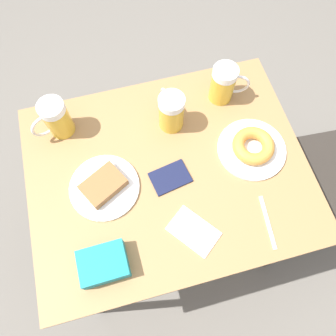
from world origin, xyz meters
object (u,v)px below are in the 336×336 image
blue_pouch (104,264)px  beer_mug_right (224,84)px  plate_with_cake (104,186)px  beer_mug_center (171,111)px  napkin_folded (194,231)px  fork (268,222)px  beer_mug_left (56,119)px  plate_with_donut (253,148)px  passport_near_edge (171,177)px

blue_pouch → beer_mug_right: bearing=132.7°
plate_with_cake → beer_mug_center: (-0.18, 0.27, 0.06)m
napkin_folded → fork: bearing=82.1°
plate_with_cake → beer_mug_right: 0.54m
beer_mug_left → napkin_folded: beer_mug_left is taller
plate_with_cake → beer_mug_right: bearing=116.8°
blue_pouch → fork: bearing=89.6°
plate_with_cake → blue_pouch: size_ratio=1.64×
napkin_folded → beer_mug_right: bearing=152.0°
beer_mug_right → napkin_folded: beer_mug_right is taller
plate_with_donut → fork: bearing=-9.3°
beer_mug_right → passport_near_edge: bearing=-44.7°
plate_with_donut → beer_mug_right: 0.25m
plate_with_cake → napkin_folded: 0.32m
plate_with_donut → napkin_folded: size_ratio=1.32×
beer_mug_right → beer_mug_left: bearing=-91.0°
beer_mug_left → fork: (0.50, 0.58, -0.07)m
beer_mug_left → beer_mug_right: (0.01, 0.59, 0.00)m
napkin_folded → blue_pouch: bearing=-84.1°
beer_mug_center → passport_near_edge: 0.22m
passport_near_edge → napkin_folded: bearing=5.7°
beer_mug_left → plate_with_cake: bearing=22.3°
plate_with_donut → beer_mug_left: bearing=-112.0°
passport_near_edge → blue_pouch: bearing=-50.1°
fork → passport_near_edge: 0.34m
plate_with_cake → napkin_folded: size_ratio=1.29×
beer_mug_center → plate_with_donut: bearing=53.3°
beer_mug_right → plate_with_cake: bearing=-63.2°
plate_with_cake → beer_mug_left: beer_mug_left is taller
beer_mug_right → fork: 0.50m
plate_with_cake → beer_mug_center: beer_mug_center is taller
napkin_folded → beer_mug_center: bearing=175.0°
plate_with_donut → fork: 0.25m
napkin_folded → blue_pouch: size_ratio=1.27×
plate_with_cake → fork: 0.53m
passport_near_edge → blue_pouch: size_ratio=1.00×
beer_mug_right → passport_near_edge: 0.38m
beer_mug_left → blue_pouch: 0.50m
fork → beer_mug_left: bearing=-130.9°
fork → passport_near_edge: size_ratio=1.23×
beer_mug_center → blue_pouch: (0.43, -0.32, -0.04)m
beer_mug_left → fork: 0.77m
passport_near_edge → blue_pouch: (0.22, -0.26, 0.03)m
plate_with_cake → plate_with_donut: 0.51m
blue_pouch → plate_with_cake: bearing=169.8°
plate_with_donut → beer_mug_right: (-0.24, -0.03, 0.05)m
beer_mug_right → napkin_folded: size_ratio=0.83×
plate_with_donut → blue_pouch: blue_pouch is taller
beer_mug_left → passport_near_edge: beer_mug_left is taller
beer_mug_center → passport_near_edge: bearing=-14.7°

